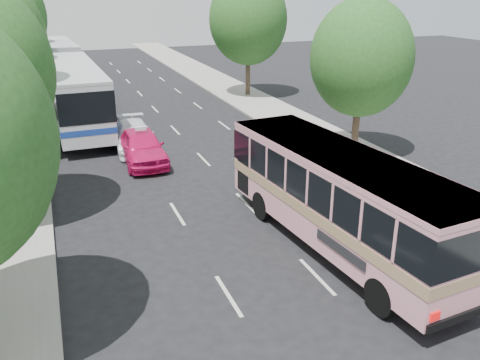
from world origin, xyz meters
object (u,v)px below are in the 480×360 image
tour_coach_front (75,91)px  pink_taxi (142,147)px  pink_bus (340,191)px  tour_coach_rear (61,56)px  white_pickup (134,136)px

tour_coach_front → pink_taxi: bearing=-74.0°
pink_bus → pink_taxi: (-4.50, 11.23, -1.25)m
tour_coach_front → tour_coach_rear: size_ratio=1.15×
pink_taxi → white_pickup: (0.00, 2.41, -0.11)m
tour_coach_front → white_pickup: bearing=-67.0°
pink_bus → white_pickup: size_ratio=2.13×
pink_bus → tour_coach_front: bearing=104.8°
pink_bus → tour_coach_front: size_ratio=0.82×
white_pickup → tour_coach_front: bearing=117.2°
white_pickup → tour_coach_rear: 25.70m
white_pickup → tour_coach_rear: size_ratio=0.44×
pink_bus → white_pickup: bearing=102.9°
pink_taxi → tour_coach_rear: tour_coach_rear is taller
pink_bus → pink_taxi: bearing=106.5°
pink_bus → pink_taxi: pink_bus is taller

